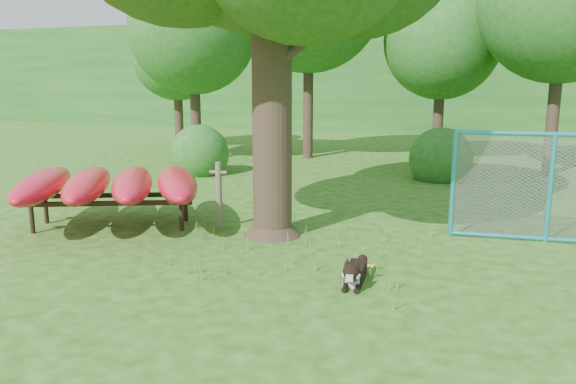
% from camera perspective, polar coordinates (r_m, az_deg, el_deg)
% --- Properties ---
extents(ground, '(80.00, 80.00, 0.00)m').
position_cam_1_polar(ground, '(8.73, -4.00, -7.85)').
color(ground, '#215210').
rests_on(ground, ground).
extents(wooden_post, '(0.36, 0.13, 1.31)m').
position_cam_1_polar(wooden_post, '(10.94, -7.03, -0.15)').
color(wooden_post, '#5F5847').
rests_on(wooden_post, ground).
extents(kayak_rack, '(4.66, 4.20, 1.12)m').
position_cam_1_polar(kayak_rack, '(11.45, -17.62, 0.74)').
color(kayak_rack, black).
rests_on(kayak_rack, ground).
extents(husky_dog, '(0.32, 1.06, 0.47)m').
position_cam_1_polar(husky_dog, '(8.12, 6.76, -8.17)').
color(husky_dog, black).
rests_on(husky_dog, ground).
extents(fence_section, '(3.37, 0.43, 3.30)m').
position_cam_1_polar(fence_section, '(10.90, 25.10, 0.40)').
color(fence_section, teal).
rests_on(fence_section, ground).
extents(wildflower_clump, '(0.11, 0.09, 0.24)m').
position_cam_1_polar(wildflower_clump, '(8.31, 8.39, -7.54)').
color(wildflower_clump, '#4A9831').
rests_on(wildflower_clump, ground).
extents(bg_tree_a, '(4.40, 4.40, 6.70)m').
position_cam_1_polar(bg_tree_a, '(20.17, -9.63, 15.93)').
color(bg_tree_a, '#33251C').
rests_on(bg_tree_a, ground).
extents(bg_tree_c, '(4.00, 4.00, 6.12)m').
position_cam_1_polar(bg_tree_c, '(20.62, 15.40, 14.54)').
color(bg_tree_c, '#33251C').
rests_on(bg_tree_c, ground).
extents(bg_tree_f, '(3.60, 3.60, 5.55)m').
position_cam_1_polar(bg_tree_f, '(23.97, -11.26, 13.35)').
color(bg_tree_f, '#33251C').
rests_on(bg_tree_f, ground).
extents(shrub_left, '(1.80, 1.80, 1.80)m').
position_cam_1_polar(shrub_left, '(17.43, -8.92, 1.87)').
color(shrub_left, '#1F5C1D').
rests_on(shrub_left, ground).
extents(shrub_mid, '(1.80, 1.80, 1.80)m').
position_cam_1_polar(shrub_mid, '(16.81, 15.13, 1.24)').
color(shrub_mid, '#1F5C1D').
rests_on(shrub_mid, ground).
extents(wooded_hillside, '(80.00, 12.00, 6.00)m').
position_cam_1_polar(wooded_hillside, '(35.66, 15.05, 11.35)').
color(wooded_hillside, '#1F5C1D').
rests_on(wooded_hillside, ground).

